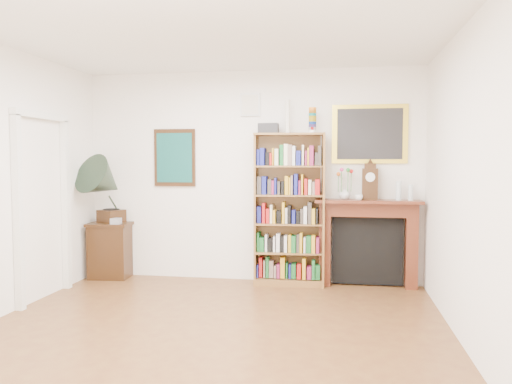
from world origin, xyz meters
TOP-DOWN VIEW (x-y plane):
  - room at (0.00, 0.00)m, footprint 4.51×5.01m
  - door_casing at (-2.21, 1.20)m, footprint 0.08×1.02m
  - teal_poster at (-1.05, 2.48)m, footprint 0.58×0.04m
  - small_picture at (0.00, 2.48)m, footprint 0.26×0.04m
  - gilt_painting at (1.55, 2.48)m, footprint 0.95×0.04m
  - bookshelf at (0.54, 2.32)m, footprint 0.93×0.40m
  - side_cabinet at (-1.92, 2.28)m, footprint 0.59×0.45m
  - fireplace at (1.54, 2.40)m, footprint 1.32×0.31m
  - gramophone at (-1.91, 2.17)m, footprint 0.81×0.88m
  - cd_stack at (-1.78, 2.17)m, footprint 0.12×0.12m
  - mantel_clock at (1.56, 2.38)m, footprint 0.20×0.13m
  - flower_vase at (1.24, 2.36)m, footprint 0.17×0.17m
  - teacup at (1.42, 2.28)m, footprint 0.11×0.11m
  - bottle_left at (1.91, 2.34)m, footprint 0.07×0.07m
  - bottle_right at (2.05, 2.34)m, footprint 0.06×0.06m

SIDE VIEW (x-z plane):
  - side_cabinet at x=-1.92m, z-range 0.00..0.76m
  - fireplace at x=1.54m, z-range 0.10..1.21m
  - cd_stack at x=-1.78m, z-range 0.76..0.84m
  - bookshelf at x=0.54m, z-range -0.03..2.22m
  - teacup at x=1.42m, z-range 1.12..1.19m
  - flower_vase at x=1.24m, z-range 1.12..1.26m
  - bottle_right at x=2.05m, z-range 1.12..1.32m
  - bottle_left at x=1.91m, z-range 1.12..1.36m
  - door_casing at x=-2.21m, z-range 0.18..2.35m
  - gramophone at x=-1.91m, z-range 0.82..1.76m
  - mantel_clock at x=1.56m, z-range 1.11..1.57m
  - room at x=0.00m, z-range -0.01..2.81m
  - teal_poster at x=-1.05m, z-range 1.26..2.04m
  - gilt_painting at x=1.55m, z-range 1.58..2.33m
  - small_picture at x=0.00m, z-range 2.20..2.50m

